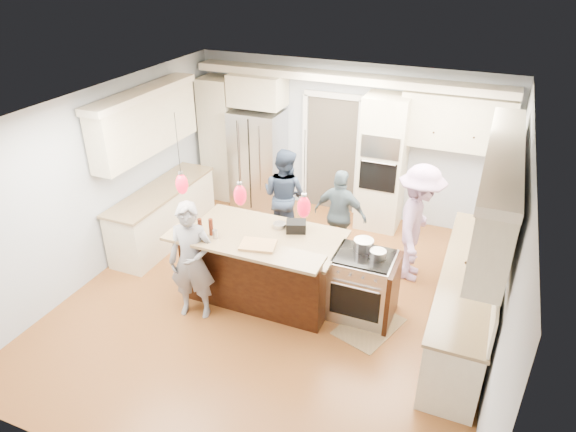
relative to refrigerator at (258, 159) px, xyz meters
name	(u,v)px	position (x,y,z in m)	size (l,w,h in m)	color
ground_plane	(278,299)	(1.55, -2.64, -0.90)	(6.00, 6.00, 0.00)	#905D27
room_shell	(277,181)	(1.55, -2.64, 0.92)	(5.54, 6.04, 2.72)	#B2BCC6
refrigerator	(258,159)	(0.00, 0.00, 0.00)	(0.90, 0.70, 1.80)	#B7B7BC
oven_column	(383,164)	(2.30, 0.03, 0.25)	(0.72, 0.69, 2.30)	beige
back_upper_cabinets	(302,121)	(0.80, 0.12, 0.77)	(5.30, 0.61, 2.54)	beige
right_counter_run	(476,262)	(3.99, -2.34, 0.16)	(0.64, 3.10, 2.51)	beige
left_cabinets	(157,181)	(-0.89, -1.84, 0.16)	(0.64, 2.30, 2.51)	beige
kitchen_island	(264,264)	(1.30, -2.57, -0.42)	(2.10, 1.46, 1.12)	black
island_range	(364,286)	(2.71, -2.49, -0.44)	(0.82, 0.71, 0.92)	#B7B7BC
pendant_lights	(240,195)	(1.30, -3.15, 0.90)	(1.75, 0.15, 1.03)	black
person_bar_end	(192,261)	(0.65, -3.33, -0.08)	(0.60, 0.39, 1.64)	gray
person_far_left	(284,195)	(0.96, -1.04, -0.11)	(0.77, 0.60, 1.58)	#293750
person_far_right	(340,215)	(1.97, -1.21, -0.17)	(0.85, 0.35, 1.45)	slate
person_range_side	(418,224)	(3.15, -1.34, -0.02)	(1.14, 0.66, 1.77)	#A27EA9
floor_rug	(369,326)	(2.87, -2.72, -0.89)	(0.61, 0.89, 0.01)	#9A8154
water_bottle	(186,228)	(0.58, -3.27, 0.37)	(0.07, 0.07, 0.29)	silver
beer_bottle_a	(211,227)	(0.82, -3.08, 0.33)	(0.06, 0.06, 0.22)	#491A0D
beer_bottle_b	(190,230)	(0.63, -3.26, 0.35)	(0.06, 0.06, 0.25)	#491A0D
beer_bottle_c	(200,227)	(0.69, -3.13, 0.33)	(0.06, 0.06, 0.23)	#491A0D
drink_can	(215,234)	(0.91, -3.13, 0.28)	(0.06, 0.06, 0.12)	#B7B7BC
cutting_board	(258,245)	(1.49, -3.11, 0.24)	(0.43, 0.31, 0.03)	tan
pot_large	(364,245)	(2.63, -2.37, 0.09)	(0.26, 0.26, 0.15)	#B7B7BC
pot_small	(378,254)	(2.85, -2.49, 0.07)	(0.21, 0.21, 0.10)	#B7B7BC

